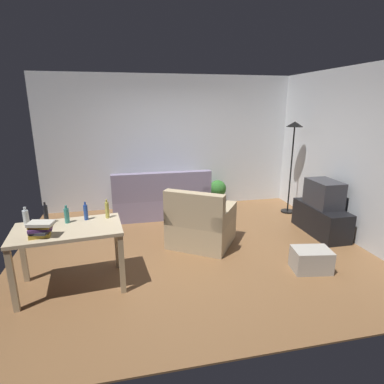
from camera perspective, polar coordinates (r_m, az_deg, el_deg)
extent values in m
cube|color=brown|center=(4.88, 0.10, -10.27)|extent=(5.20, 4.40, 0.02)
cube|color=silver|center=(6.60, -4.02, 8.92)|extent=(5.20, 0.10, 2.70)
cube|color=silver|center=(5.61, 27.19, 6.02)|extent=(0.10, 4.40, 2.70)
cube|color=gray|center=(6.27, -5.68, -2.25)|extent=(1.84, 0.84, 0.40)
cube|color=slate|center=(5.82, -5.40, 1.05)|extent=(1.84, 0.16, 0.52)
cube|color=gray|center=(6.33, 1.80, 0.91)|extent=(0.16, 0.84, 0.22)
cube|color=gray|center=(6.16, -13.52, 0.04)|extent=(0.16, 0.84, 0.22)
cube|color=black|center=(5.75, 22.37, -4.68)|extent=(0.44, 1.10, 0.48)
cube|color=#2D2D33|center=(5.62, 22.86, -0.27)|extent=(0.40, 0.60, 0.44)
cube|color=black|center=(5.74, 24.54, -0.15)|extent=(0.01, 0.52, 0.36)
cylinder|color=black|center=(6.70, 16.94, -3.36)|extent=(0.26, 0.26, 0.03)
cylinder|color=black|center=(6.48, 17.54, 3.80)|extent=(0.03, 0.03, 1.68)
cone|color=black|center=(6.37, 18.21, 11.65)|extent=(0.32, 0.32, 0.10)
cube|color=#C6B28E|center=(3.90, -21.71, -6.34)|extent=(1.27, 0.82, 0.04)
cube|color=tan|center=(3.86, -29.89, -13.84)|extent=(0.07, 0.07, 0.72)
cube|color=tan|center=(3.77, -12.64, -12.72)|extent=(0.07, 0.07, 0.72)
cube|color=tan|center=(4.41, -28.36, -9.98)|extent=(0.07, 0.07, 0.72)
cube|color=tan|center=(4.32, -13.49, -8.90)|extent=(0.07, 0.07, 0.72)
cylinder|color=brown|center=(6.78, 4.64, -1.65)|extent=(0.24, 0.24, 0.22)
sphere|color=#2D6B28|center=(6.70, 4.69, 0.64)|extent=(0.36, 0.36, 0.36)
cube|color=tan|center=(4.97, 1.76, -7.13)|extent=(1.21, 1.20, 0.40)
cube|color=tan|center=(4.50, 0.34, -3.31)|extent=(0.84, 0.63, 0.52)
cube|color=tan|center=(4.75, 6.00, -4.29)|extent=(0.60, 0.79, 0.22)
cube|color=tan|center=(4.98, -2.23, -3.24)|extent=(0.60, 0.79, 0.22)
cube|color=#A8A399|center=(4.51, 20.86, -11.45)|extent=(0.53, 0.41, 0.30)
cylinder|color=silver|center=(4.14, -27.96, -4.18)|extent=(0.07, 0.07, 0.18)
cylinder|color=silver|center=(4.11, -28.15, -2.71)|extent=(0.03, 0.03, 0.04)
cylinder|color=black|center=(4.09, -25.04, -3.74)|extent=(0.05, 0.05, 0.22)
cylinder|color=black|center=(4.05, -25.25, -1.97)|extent=(0.02, 0.02, 0.04)
cylinder|color=teal|center=(4.02, -21.82, -4.03)|extent=(0.06, 0.06, 0.18)
cylinder|color=teal|center=(3.99, -21.98, -2.56)|extent=(0.03, 0.03, 0.04)
cylinder|color=#2347A3|center=(4.04, -18.76, -3.55)|extent=(0.05, 0.05, 0.19)
cylinder|color=#2347A3|center=(4.01, -18.90, -2.01)|extent=(0.02, 0.02, 0.04)
cylinder|color=#BCB24C|center=(4.03, -15.19, -3.20)|extent=(0.05, 0.05, 0.20)
cylinder|color=#BCB24C|center=(3.99, -15.31, -1.57)|extent=(0.02, 0.02, 0.04)
cube|color=#B7932D|center=(3.75, -25.95, -7.05)|extent=(0.22, 0.15, 0.04)
cube|color=#333338|center=(3.74, -25.90, -6.48)|extent=(0.21, 0.21, 0.03)
cube|color=#593372|center=(3.72, -25.89, -6.10)|extent=(0.25, 0.16, 0.03)
cube|color=#B7932D|center=(3.72, -25.84, -5.56)|extent=(0.25, 0.19, 0.03)
cube|color=beige|center=(3.69, -25.79, -5.18)|extent=(0.28, 0.21, 0.03)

